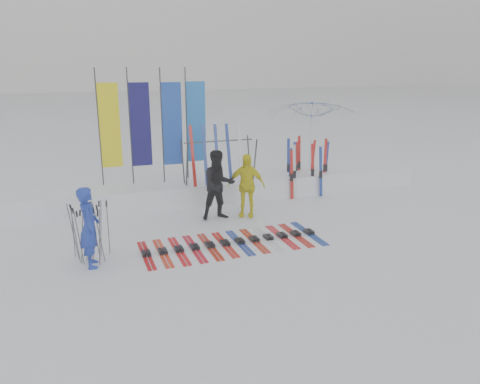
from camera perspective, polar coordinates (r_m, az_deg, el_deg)
name	(u,v)px	position (r m, az deg, el deg)	size (l,w,h in m)	color
ground	(257,259)	(9.77, 2.11, -8.15)	(120.00, 120.00, 0.00)	white
snow_bank	(199,190)	(13.81, -5.03, 0.27)	(14.00, 1.60, 0.60)	white
person_blue	(89,227)	(9.62, -17.91, -4.10)	(0.59, 0.39, 1.63)	#1C34A4
person_black	(219,185)	(11.94, -2.63, 0.84)	(0.87, 0.68, 1.80)	black
person_yellow	(246,185)	(12.16, 0.76, 0.82)	(0.98, 0.41, 1.67)	yellow
tent_canopy	(313,139)	(16.20, 8.87, 6.37)	(3.03, 3.09, 2.78)	white
ski_row	(232,242)	(10.52, -0.94, -6.16)	(4.01, 1.65, 0.07)	#B40E0F
pole_cluster	(89,233)	(9.99, -17.91, -4.73)	(0.79, 0.61, 1.23)	#595B60
feather_flags	(154,124)	(13.44, -10.41, 8.11)	(3.02, 0.27, 3.20)	#383A3F
ski_rack	(219,155)	(13.32, -2.56, 4.54)	(2.04, 0.80, 1.23)	#383A3F
upright_skis	(304,168)	(14.53, 7.86, 2.94)	(1.57, 1.10, 1.70)	red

